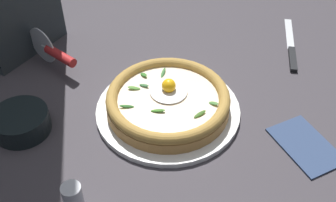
{
  "coord_description": "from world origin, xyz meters",
  "views": [
    {
      "loc": [
        -0.38,
        0.52,
        0.62
      ],
      "look_at": [
        0.02,
        0.02,
        0.03
      ],
      "focal_mm": 44.98,
      "sensor_mm": 36.0,
      "label": 1
    }
  ],
  "objects_px": {
    "pizza": "(168,100)",
    "table_knife": "(292,51)",
    "folded_napkin": "(306,145)",
    "pizza_cutter": "(54,52)",
    "side_bowl": "(21,122)"
  },
  "relations": [
    {
      "from": "pizza",
      "to": "folded_napkin",
      "type": "xyz_separation_m",
      "value": [
        -0.27,
        -0.09,
        -0.03
      ]
    },
    {
      "from": "pizza",
      "to": "pizza_cutter",
      "type": "distance_m",
      "value": 0.31
    },
    {
      "from": "pizza_cutter",
      "to": "table_knife",
      "type": "distance_m",
      "value": 0.58
    },
    {
      "from": "side_bowl",
      "to": "table_knife",
      "type": "bearing_deg",
      "value": -117.26
    },
    {
      "from": "pizza",
      "to": "pizza_cutter",
      "type": "xyz_separation_m",
      "value": [
        0.3,
        0.05,
        0.01
      ]
    },
    {
      "from": "table_knife",
      "to": "folded_napkin",
      "type": "distance_m",
      "value": 0.31
    },
    {
      "from": "pizza",
      "to": "side_bowl",
      "type": "distance_m",
      "value": 0.3
    },
    {
      "from": "pizza_cutter",
      "to": "folded_napkin",
      "type": "xyz_separation_m",
      "value": [
        -0.57,
        -0.14,
        -0.04
      ]
    },
    {
      "from": "table_knife",
      "to": "side_bowl",
      "type": "bearing_deg",
      "value": 62.74
    },
    {
      "from": "pizza",
      "to": "table_knife",
      "type": "height_order",
      "value": "pizza"
    },
    {
      "from": "side_bowl",
      "to": "folded_napkin",
      "type": "distance_m",
      "value": 0.56
    },
    {
      "from": "pizza",
      "to": "folded_napkin",
      "type": "relative_size",
      "value": 1.83
    },
    {
      "from": "pizza",
      "to": "table_knife",
      "type": "distance_m",
      "value": 0.38
    },
    {
      "from": "side_bowl",
      "to": "table_knife",
      "type": "distance_m",
      "value": 0.66
    },
    {
      "from": "table_knife",
      "to": "folded_napkin",
      "type": "relative_size",
      "value": 1.53
    }
  ]
}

